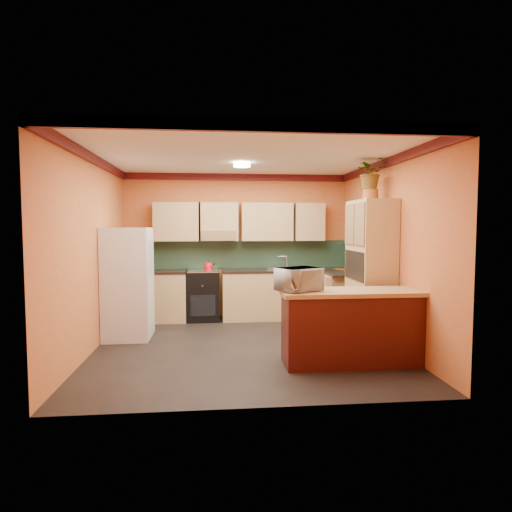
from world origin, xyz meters
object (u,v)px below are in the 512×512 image
(stove, at_px, (203,295))
(fridge, at_px, (128,283))
(pantry, at_px, (370,272))
(base_cabinets_back, at_px, (237,296))
(microwave, at_px, (299,279))
(breakfast_bar, at_px, (356,329))

(stove, distance_m, fridge, 1.68)
(stove, relative_size, pantry, 0.43)
(base_cabinets_back, height_order, stove, stove)
(base_cabinets_back, height_order, fridge, fridge)
(fridge, bearing_deg, microwave, -32.89)
(fridge, distance_m, breakfast_bar, 3.45)
(microwave, bearing_deg, stove, 85.31)
(stove, xyz_separation_m, microwave, (1.23, -2.71, 0.62))
(breakfast_bar, relative_size, microwave, 3.49)
(fridge, relative_size, pantry, 0.81)
(base_cabinets_back, distance_m, microwave, 2.85)
(base_cabinets_back, distance_m, breakfast_bar, 3.02)
(pantry, distance_m, breakfast_bar, 1.24)
(base_cabinets_back, xyz_separation_m, fridge, (-1.74, -1.19, 0.41))
(microwave, bearing_deg, fridge, 117.96)
(stove, bearing_deg, pantry, -35.42)
(breakfast_bar, bearing_deg, stove, 125.86)
(base_cabinets_back, bearing_deg, breakfast_bar, -63.80)
(pantry, bearing_deg, fridge, 170.89)
(base_cabinets_back, xyz_separation_m, microwave, (0.61, -2.71, 0.63))
(base_cabinets_back, relative_size, breakfast_bar, 2.03)
(microwave, bearing_deg, breakfast_bar, -29.15)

